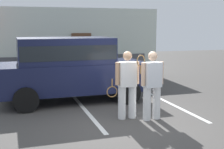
{
  "coord_description": "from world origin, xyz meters",
  "views": [
    {
      "loc": [
        -2.59,
        -7.02,
        2.4
      ],
      "look_at": [
        0.02,
        1.2,
        1.05
      ],
      "focal_mm": 49.46,
      "sensor_mm": 36.0,
      "label": 1
    }
  ],
  "objects_px": {
    "potted_plant_by_porch": "(123,69)",
    "tennis_player_man": "(127,84)",
    "tennis_player_woman": "(152,84)",
    "parked_suv": "(70,66)"
  },
  "relations": [
    {
      "from": "potted_plant_by_porch",
      "to": "tennis_player_woman",
      "type": "bearing_deg",
      "value": -102.87
    },
    {
      "from": "tennis_player_man",
      "to": "tennis_player_woman",
      "type": "xyz_separation_m",
      "value": [
        0.58,
        -0.28,
        0.01
      ]
    },
    {
      "from": "parked_suv",
      "to": "tennis_player_man",
      "type": "height_order",
      "value": "parked_suv"
    },
    {
      "from": "tennis_player_woman",
      "to": "potted_plant_by_porch",
      "type": "height_order",
      "value": "tennis_player_woman"
    },
    {
      "from": "tennis_player_man",
      "to": "parked_suv",
      "type": "bearing_deg",
      "value": -65.87
    },
    {
      "from": "tennis_player_man",
      "to": "tennis_player_woman",
      "type": "relative_size",
      "value": 1.0
    },
    {
      "from": "parked_suv",
      "to": "tennis_player_woman",
      "type": "height_order",
      "value": "parked_suv"
    },
    {
      "from": "tennis_player_woman",
      "to": "parked_suv",
      "type": "bearing_deg",
      "value": -66.03
    },
    {
      "from": "potted_plant_by_porch",
      "to": "tennis_player_man",
      "type": "bearing_deg",
      "value": -108.84
    },
    {
      "from": "parked_suv",
      "to": "potted_plant_by_porch",
      "type": "bearing_deg",
      "value": 47.14
    }
  ]
}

